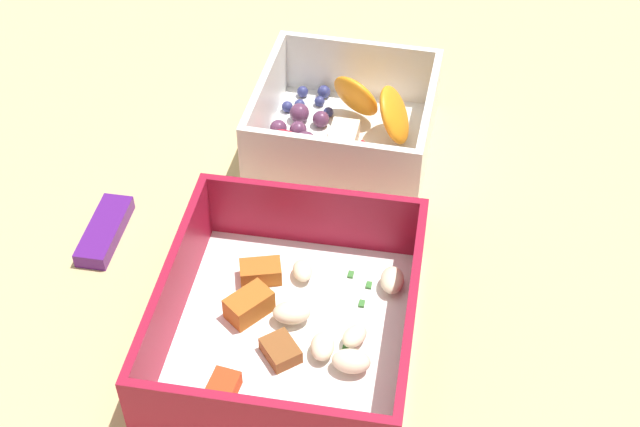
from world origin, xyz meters
TOP-DOWN VIEW (x-y plane):
  - table_surface at (0.00, 0.00)cm, footprint 80.00×80.00cm
  - pasta_container at (-11.85, -1.22)cm, footprint 19.37×17.28cm
  - fruit_bowl at (9.63, -1.20)cm, footprint 14.49×14.57cm
  - candy_bar at (-4.84, 14.99)cm, footprint 7.06×2.60cm

SIDE VIEW (x-z plane):
  - table_surface at x=0.00cm, z-range 0.00..2.00cm
  - candy_bar at x=-4.84cm, z-range 2.00..3.20cm
  - pasta_container at x=-11.85cm, z-range 0.86..6.79cm
  - fruit_bowl at x=9.63cm, z-range 1.11..7.25cm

